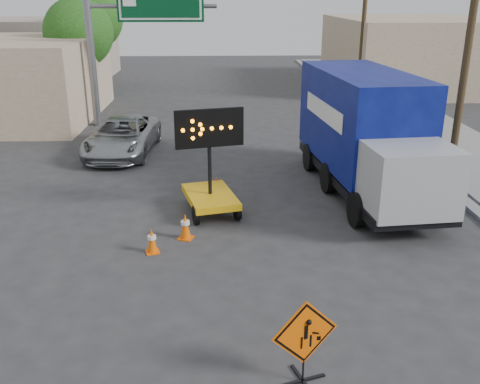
{
  "coord_description": "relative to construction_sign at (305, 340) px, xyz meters",
  "views": [
    {
      "loc": [
        -0.36,
        -8.3,
        6.1
      ],
      "look_at": [
        0.07,
        3.61,
        1.69
      ],
      "focal_mm": 40.0,
      "sensor_mm": 36.0,
      "label": 1
    }
  ],
  "objects": [
    {
      "name": "sidewalk_right",
      "position": [
        8.55,
        16.03,
        -0.75
      ],
      "size": [
        4.0,
        60.0,
        0.15
      ],
      "primitive_type": "cube",
      "color": "gray",
      "rests_on": "ground"
    },
    {
      "name": "ground",
      "position": [
        -0.95,
        1.03,
        -0.83
      ],
      "size": [
        100.0,
        100.0,
        0.0
      ],
      "primitive_type": "plane",
      "color": "#2D2D30",
      "rests_on": "ground"
    },
    {
      "name": "utility_pole_far",
      "position": [
        7.05,
        25.03,
        3.86
      ],
      "size": [
        1.8,
        0.26,
        9.0
      ],
      "color": "#43331D",
      "rests_on": "ground"
    },
    {
      "name": "tree_left_far",
      "position": [
        -9.95,
        31.03,
        3.77
      ],
      "size": [
        4.1,
        4.1,
        6.66
      ],
      "color": "#43331D",
      "rests_on": "ground"
    },
    {
      "name": "storefront_left_far",
      "position": [
        -15.95,
        35.03,
        1.37
      ],
      "size": [
        12.0,
        10.0,
        4.4
      ],
      "primitive_type": "cube",
      "color": "#AA9B8E",
      "rests_on": "ground"
    },
    {
      "name": "curb_right",
      "position": [
        6.25,
        16.03,
        -0.77
      ],
      "size": [
        0.4,
        60.0,
        0.12
      ],
      "primitive_type": "cube",
      "color": "gray",
      "rests_on": "ground"
    },
    {
      "name": "building_right_far",
      "position": [
        12.05,
        31.03,
        1.47
      ],
      "size": [
        10.0,
        14.0,
        4.6
      ],
      "primitive_type": "cube",
      "color": "#CAAF92",
      "rests_on": "ground"
    },
    {
      "name": "tree_left_near",
      "position": [
        -8.95,
        23.03,
        3.34
      ],
      "size": [
        3.71,
        3.71,
        6.03
      ],
      "color": "#43331D",
      "rests_on": "ground"
    },
    {
      "name": "construction_sign",
      "position": [
        0.0,
        0.0,
        0.0
      ],
      "size": [
        1.13,
        0.81,
        1.56
      ],
      "rotation": [
        0.0,
        0.0,
        0.32
      ],
      "color": "black",
      "rests_on": "ground"
    },
    {
      "name": "highway_gantry",
      "position": [
        -5.39,
        18.99,
        4.24
      ],
      "size": [
        6.18,
        0.38,
        6.9
      ],
      "color": "slate",
      "rests_on": "ground"
    },
    {
      "name": "utility_pole_near",
      "position": [
        7.05,
        11.03,
        3.86
      ],
      "size": [
        1.8,
        0.26,
        9.0
      ],
      "color": "#43331D",
      "rests_on": "ground"
    },
    {
      "name": "cone_b",
      "position": [
        -2.3,
        5.7,
        -0.47
      ],
      "size": [
        0.47,
        0.47,
        0.72
      ],
      "rotation": [
        0.0,
        0.0,
        -0.38
      ],
      "color": "#F35C05",
      "rests_on": "ground"
    },
    {
      "name": "pickup_truck",
      "position": [
        -5.32,
        13.93,
        -0.1
      ],
      "size": [
        2.75,
        5.37,
        1.45
      ],
      "primitive_type": "imported",
      "rotation": [
        0.0,
        0.0,
        -0.07
      ],
      "color": "#A0A3A7",
      "rests_on": "ground"
    },
    {
      "name": "cone_c",
      "position": [
        -1.49,
        8.64,
        -0.46
      ],
      "size": [
        0.48,
        0.48,
        0.73
      ],
      "rotation": [
        0.0,
        0.0,
        0.36
      ],
      "color": "#F35C05",
      "rests_on": "ground"
    },
    {
      "name": "box_truck",
      "position": [
        3.31,
        9.18,
        0.91
      ],
      "size": [
        3.17,
        8.24,
        3.82
      ],
      "rotation": [
        0.0,
        0.0,
        0.1
      ],
      "color": "black",
      "rests_on": "ground"
    },
    {
      "name": "cone_a",
      "position": [
        -3.08,
        4.91,
        -0.5
      ],
      "size": [
        0.41,
        0.41,
        0.66
      ],
      "rotation": [
        0.0,
        0.0,
        0.27
      ],
      "color": "#F35C05",
      "rests_on": "ground"
    },
    {
      "name": "arrow_board",
      "position": [
        -1.66,
        7.51,
        -0.13
      ],
      "size": [
        1.94,
        2.46,
        3.13
      ],
      "rotation": [
        0.0,
        0.0,
        0.25
      ],
      "color": "#E1A40C",
      "rests_on": "ground"
    }
  ]
}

